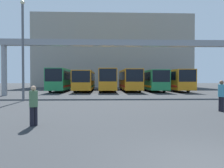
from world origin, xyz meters
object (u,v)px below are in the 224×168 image
object	(u,v)px
bus_slot_4	(151,79)
bus_slot_5	(173,79)
bus_slot_3	(130,79)
pedestrian_near_left	(34,105)
bus_slot_1	(85,80)
bus_slot_0	(62,79)
lamp_post	(23,47)
bus_slot_2	(107,79)
pedestrian_far_center	(221,95)

from	to	relation	value
bus_slot_4	bus_slot_5	world-z (taller)	bus_slot_5
bus_slot_3	bus_slot_4	size ratio (longest dim) A/B	0.95
bus_slot_4	pedestrian_near_left	world-z (taller)	bus_slot_4
bus_slot_3	bus_slot_4	bearing A→B (deg)	4.38
bus_slot_1	bus_slot_3	xyz separation A→B (m)	(7.00, -0.61, 0.11)
bus_slot_0	bus_slot_4	xyz separation A→B (m)	(14.00, 0.09, -0.11)
bus_slot_0	pedestrian_near_left	xyz separation A→B (m)	(3.65, -25.27, -1.08)
pedestrian_near_left	lamp_post	size ratio (longest dim) A/B	0.19
bus_slot_0	pedestrian_near_left	world-z (taller)	bus_slot_0
pedestrian_near_left	bus_slot_2	bearing A→B (deg)	-147.62
bus_slot_0	bus_slot_4	world-z (taller)	bus_slot_0
bus_slot_0	bus_slot_2	world-z (taller)	bus_slot_0
bus_slot_5	lamp_post	distance (m)	23.76
bus_slot_5	lamp_post	xyz separation A→B (m)	(-17.90, -15.38, 2.76)
bus_slot_2	pedestrian_far_center	xyz separation A→B (m)	(6.15, -21.87, -0.97)
bus_slot_5	pedestrian_far_center	bearing A→B (deg)	-101.16
bus_slot_5	bus_slot_0	bearing A→B (deg)	-179.36
bus_slot_0	bus_slot_5	xyz separation A→B (m)	(17.50, 0.19, -0.06)
bus_slot_0	lamp_post	distance (m)	15.43
bus_slot_1	lamp_post	world-z (taller)	lamp_post
bus_slot_1	bus_slot_3	world-z (taller)	bus_slot_3
bus_slot_3	lamp_post	xyz separation A→B (m)	(-10.90, -15.01, 2.74)
bus_slot_5	pedestrian_near_left	bearing A→B (deg)	-118.54
lamp_post	bus_slot_5	bearing A→B (deg)	40.67
pedestrian_far_center	lamp_post	bearing A→B (deg)	55.78
bus_slot_0	lamp_post	xyz separation A→B (m)	(-0.40, -15.19, 2.70)
bus_slot_2	bus_slot_3	distance (m)	3.51
bus_slot_5	pedestrian_near_left	world-z (taller)	bus_slot_5
bus_slot_1	pedestrian_far_center	bearing A→B (deg)	-66.56
bus_slot_0	bus_slot_5	size ratio (longest dim) A/B	0.97
bus_slot_2	pedestrian_near_left	xyz separation A→B (m)	(-3.35, -25.31, -1.07)
bus_slot_1	bus_slot_4	size ratio (longest dim) A/B	1.06
bus_slot_0	bus_slot_1	bearing A→B (deg)	7.01
bus_slot_4	bus_slot_0	bearing A→B (deg)	-179.62
bus_slot_2	bus_slot_3	size ratio (longest dim) A/B	1.04
bus_slot_5	lamp_post	bearing A→B (deg)	-139.33
bus_slot_1	bus_slot_4	xyz separation A→B (m)	(10.50, -0.34, 0.04)
bus_slot_2	pedestrian_far_center	distance (m)	22.74
pedestrian_near_left	bus_slot_4	bearing A→B (deg)	-162.28
pedestrian_far_center	lamp_post	distance (m)	15.53
bus_slot_1	bus_slot_3	distance (m)	7.03
bus_slot_2	lamp_post	world-z (taller)	lamp_post
bus_slot_1	bus_slot_4	distance (m)	10.50
bus_slot_1	bus_slot_5	xyz separation A→B (m)	(14.00, -0.24, 0.09)
bus_slot_5	pedestrian_near_left	xyz separation A→B (m)	(-13.85, -25.46, -1.01)
bus_slot_0	bus_slot_4	distance (m)	14.00
bus_slot_2	bus_slot_5	size ratio (longest dim) A/B	0.97
bus_slot_4	bus_slot_5	size ratio (longest dim) A/B	0.98
pedestrian_near_left	lamp_post	distance (m)	11.50
bus_slot_1	bus_slot_2	xyz separation A→B (m)	(3.50, -0.39, 0.15)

